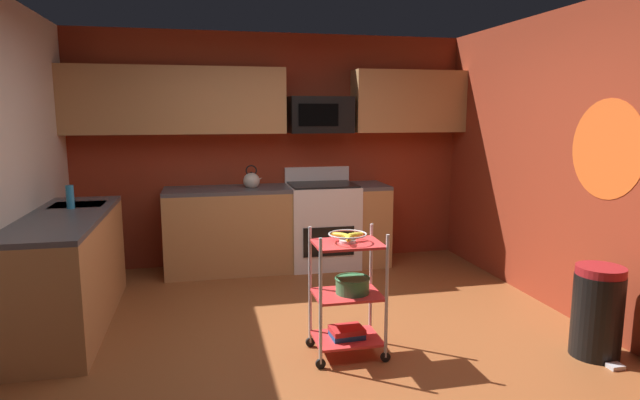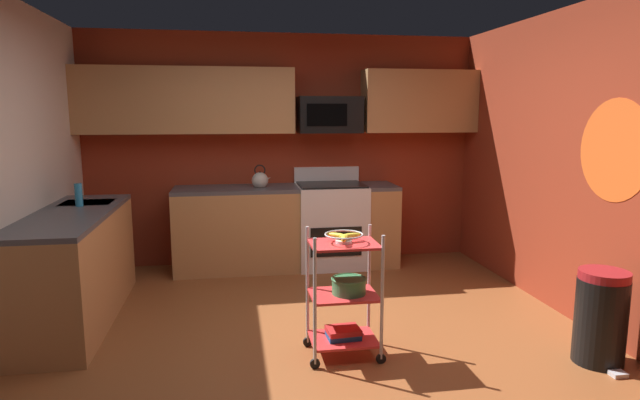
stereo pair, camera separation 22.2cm
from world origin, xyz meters
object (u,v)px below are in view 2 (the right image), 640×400
object	(u,v)px
oven_range	(331,224)
microwave	(329,115)
book_stack	(343,333)
kettle	(260,180)
trash_can	(601,317)
fruit_bowl	(344,236)
rolling_cart	(343,295)
dish_soap_bottle	(79,195)
mixing_bowl_large	(349,285)

from	to	relation	value
oven_range	microwave	bearing A→B (deg)	90.26
microwave	book_stack	bearing A→B (deg)	-97.89
oven_range	microwave	distance (m)	1.23
kettle	trash_can	xyz separation A→B (m)	(2.19, -2.67, -0.67)
kettle	trash_can	bearing A→B (deg)	-50.64
trash_can	fruit_bowl	bearing A→B (deg)	166.96
microwave	rolling_cart	size ratio (longest dim) A/B	0.77
fruit_bowl	dish_soap_bottle	world-z (taller)	dish_soap_bottle
mixing_bowl_large	fruit_bowl	bearing A→B (deg)	180.00
mixing_bowl_large	kettle	size ratio (longest dim) A/B	0.95
dish_soap_bottle	fruit_bowl	bearing A→B (deg)	-32.25
microwave	rolling_cart	distance (m)	2.71
oven_range	book_stack	xyz separation A→B (m)	(-0.33, -2.27, -0.31)
kettle	dish_soap_bottle	distance (m)	1.88
book_stack	rolling_cart	bearing A→B (deg)	0.00
oven_range	fruit_bowl	distance (m)	2.33
kettle	dish_soap_bottle	bearing A→B (deg)	-149.35
rolling_cart	dish_soap_bottle	world-z (taller)	dish_soap_bottle
rolling_cart	kettle	xyz separation A→B (m)	(-0.46, 2.27, 0.55)
rolling_cart	book_stack	distance (m)	0.28
trash_can	dish_soap_bottle	bearing A→B (deg)	155.81
book_stack	dish_soap_bottle	bearing A→B (deg)	147.75
rolling_cart	kettle	bearing A→B (deg)	101.40
microwave	kettle	world-z (taller)	microwave
fruit_bowl	oven_range	bearing A→B (deg)	81.74
microwave	book_stack	distance (m)	2.85
microwave	fruit_bowl	size ratio (longest dim) A/B	2.57
mixing_bowl_large	dish_soap_bottle	xyz separation A→B (m)	(-2.12, 1.31, 0.50)
book_stack	trash_can	world-z (taller)	trash_can
rolling_cart	fruit_bowl	distance (m)	0.43
microwave	book_stack	xyz separation A→B (m)	(-0.33, -2.38, -1.53)
oven_range	mixing_bowl_large	xyz separation A→B (m)	(-0.29, -2.27, 0.04)
book_stack	fruit_bowl	bearing A→B (deg)	90.00
rolling_cart	oven_range	bearing A→B (deg)	81.74
oven_range	mixing_bowl_large	size ratio (longest dim) A/B	4.37
trash_can	oven_range	bearing A→B (deg)	117.69
microwave	dish_soap_bottle	bearing A→B (deg)	-156.07
microwave	oven_range	bearing A→B (deg)	-89.74
oven_range	dish_soap_bottle	xyz separation A→B (m)	(-2.41, -0.96, 0.54)
oven_range	rolling_cart	bearing A→B (deg)	-98.26
oven_range	dish_soap_bottle	size ratio (longest dim) A/B	5.50
rolling_cart	microwave	bearing A→B (deg)	82.11
rolling_cart	trash_can	world-z (taller)	rolling_cart
microwave	kettle	distance (m)	1.06
microwave	mixing_bowl_large	size ratio (longest dim) A/B	2.78
mixing_bowl_large	oven_range	bearing A→B (deg)	82.70
microwave	kettle	size ratio (longest dim) A/B	2.65
oven_range	kettle	distance (m)	0.94
kettle	dish_soap_bottle	xyz separation A→B (m)	(-1.62, -0.96, 0.02)
fruit_bowl	microwave	bearing A→B (deg)	82.11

